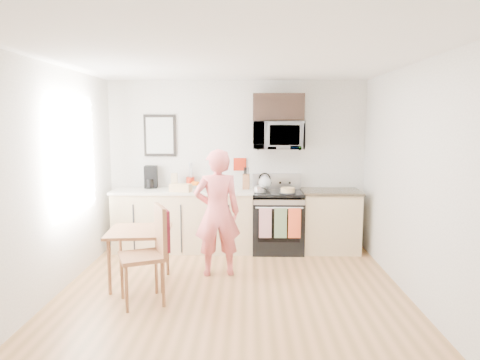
{
  "coord_description": "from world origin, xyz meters",
  "views": [
    {
      "loc": [
        0.19,
        -4.4,
        1.96
      ],
      "look_at": [
        0.08,
        1.0,
        1.23
      ],
      "focal_mm": 32.0,
      "sensor_mm": 36.0,
      "label": 1
    }
  ],
  "objects_px": {
    "microwave": "(278,135)",
    "chair": "(155,240)",
    "cake": "(288,191)",
    "person": "(217,213)",
    "range": "(277,223)",
    "dining_table": "(139,236)"
  },
  "relations": [
    {
      "from": "microwave",
      "to": "chair",
      "type": "height_order",
      "value": "microwave"
    },
    {
      "from": "cake",
      "to": "chair",
      "type": "bearing_deg",
      "value": -133.08
    },
    {
      "from": "microwave",
      "to": "chair",
      "type": "bearing_deg",
      "value": -126.25
    },
    {
      "from": "chair",
      "to": "person",
      "type": "bearing_deg",
      "value": 30.25
    },
    {
      "from": "range",
      "to": "dining_table",
      "type": "xyz_separation_m",
      "value": [
        -1.75,
        -1.4,
        0.16
      ]
    },
    {
      "from": "microwave",
      "to": "cake",
      "type": "bearing_deg",
      "value": -65.32
    },
    {
      "from": "dining_table",
      "to": "cake",
      "type": "height_order",
      "value": "cake"
    },
    {
      "from": "dining_table",
      "to": "cake",
      "type": "bearing_deg",
      "value": 32.92
    },
    {
      "from": "person",
      "to": "chair",
      "type": "distance_m",
      "value": 1.05
    },
    {
      "from": "dining_table",
      "to": "chair",
      "type": "distance_m",
      "value": 0.57
    },
    {
      "from": "person",
      "to": "cake",
      "type": "xyz_separation_m",
      "value": [
        0.97,
        0.86,
        0.15
      ]
    },
    {
      "from": "range",
      "to": "microwave",
      "type": "bearing_deg",
      "value": 90.06
    },
    {
      "from": "range",
      "to": "chair",
      "type": "distance_m",
      "value": 2.39
    },
    {
      "from": "person",
      "to": "cake",
      "type": "height_order",
      "value": "person"
    },
    {
      "from": "range",
      "to": "dining_table",
      "type": "bearing_deg",
      "value": -141.31
    },
    {
      "from": "microwave",
      "to": "cake",
      "type": "height_order",
      "value": "microwave"
    },
    {
      "from": "microwave",
      "to": "cake",
      "type": "xyz_separation_m",
      "value": [
        0.13,
        -0.29,
        -0.8
      ]
    },
    {
      "from": "range",
      "to": "cake",
      "type": "xyz_separation_m",
      "value": [
        0.13,
        -0.18,
        0.53
      ]
    },
    {
      "from": "dining_table",
      "to": "cake",
      "type": "relative_size",
      "value": 2.87
    },
    {
      "from": "cake",
      "to": "range",
      "type": "bearing_deg",
      "value": 125.79
    },
    {
      "from": "microwave",
      "to": "person",
      "type": "height_order",
      "value": "microwave"
    },
    {
      "from": "chair",
      "to": "cake",
      "type": "distance_m",
      "value": 2.34
    }
  ]
}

